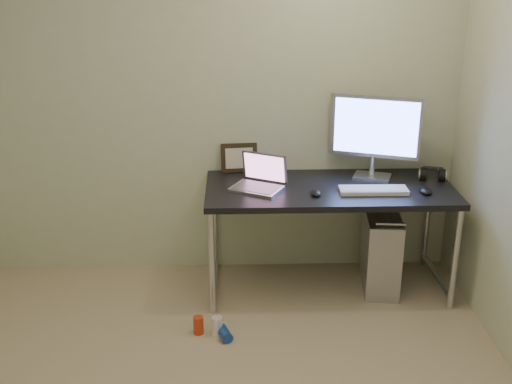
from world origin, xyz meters
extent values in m
cube|color=beige|center=(0.00, 1.75, 1.25)|extent=(3.50, 0.02, 2.50)
cube|color=black|center=(0.83, 1.39, 0.73)|extent=(1.64, 0.72, 0.04)
cylinder|color=silver|center=(0.05, 1.07, 0.35)|extent=(0.04, 0.04, 0.71)
cylinder|color=silver|center=(0.05, 1.71, 0.35)|extent=(0.04, 0.04, 0.71)
cylinder|color=silver|center=(1.61, 1.07, 0.35)|extent=(0.04, 0.04, 0.71)
cylinder|color=silver|center=(1.61, 1.71, 0.35)|extent=(0.04, 0.04, 0.71)
cylinder|color=silver|center=(0.05, 1.39, 0.08)|extent=(0.04, 0.64, 0.04)
cylinder|color=silver|center=(1.61, 1.39, 0.08)|extent=(0.04, 0.64, 0.04)
cube|color=#AFAFB4|center=(1.20, 1.41, 0.27)|extent=(0.28, 0.54, 0.54)
cylinder|color=#BCBBC3|center=(1.20, 1.19, 0.56)|extent=(0.19, 0.04, 0.03)
cylinder|color=#BCBBC3|center=(1.20, 1.63, 0.56)|extent=(0.19, 0.04, 0.03)
cylinder|color=black|center=(1.15, 1.70, 0.40)|extent=(0.01, 0.16, 0.69)
cylinder|color=black|center=(1.24, 1.68, 0.38)|extent=(0.02, 0.11, 0.71)
cylinder|color=red|center=(-0.03, 0.83, 0.06)|extent=(0.08, 0.08, 0.11)
cylinder|color=white|center=(0.08, 0.81, 0.06)|extent=(0.08, 0.08, 0.12)
cylinder|color=#1D42A1|center=(0.13, 0.77, 0.03)|extent=(0.11, 0.14, 0.07)
cube|color=#BCBBC3|center=(0.34, 1.35, 0.76)|extent=(0.38, 0.34, 0.02)
cube|color=slate|center=(0.34, 1.35, 0.77)|extent=(0.33, 0.29, 0.00)
cube|color=gray|center=(0.40, 1.46, 0.87)|extent=(0.30, 0.19, 0.20)
cube|color=#804B6D|center=(0.40, 1.45, 0.87)|extent=(0.27, 0.16, 0.17)
cube|color=#BCBBC3|center=(1.14, 1.56, 0.76)|extent=(0.29, 0.25, 0.02)
cylinder|color=#BCBBC3|center=(1.14, 1.58, 0.83)|extent=(0.04, 0.04, 0.13)
cube|color=#BCBBC3|center=(1.14, 1.57, 1.11)|extent=(0.59, 0.24, 0.42)
cube|color=#5973EC|center=(1.14, 1.54, 1.11)|extent=(0.52, 0.19, 0.37)
cube|color=silver|center=(1.09, 1.28, 0.76)|extent=(0.44, 0.15, 0.03)
ellipsoid|color=black|center=(1.43, 1.26, 0.77)|extent=(0.09, 0.13, 0.04)
ellipsoid|color=black|center=(0.71, 1.24, 0.77)|extent=(0.07, 0.11, 0.04)
cylinder|color=black|center=(1.48, 1.51, 0.78)|extent=(0.06, 0.11, 0.10)
cylinder|color=black|center=(1.61, 1.51, 0.78)|extent=(0.06, 0.11, 0.10)
cube|color=black|center=(1.54, 1.51, 0.83)|extent=(0.13, 0.05, 0.01)
cube|color=black|center=(0.23, 1.73, 0.85)|extent=(0.26, 0.10, 0.21)
cylinder|color=silver|center=(0.47, 1.69, 0.80)|extent=(0.01, 0.01, 0.09)
cylinder|color=silver|center=(0.47, 1.69, 0.85)|extent=(0.05, 0.04, 0.04)
camera|label=1|loc=(0.21, -2.57, 2.21)|focal=45.00mm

